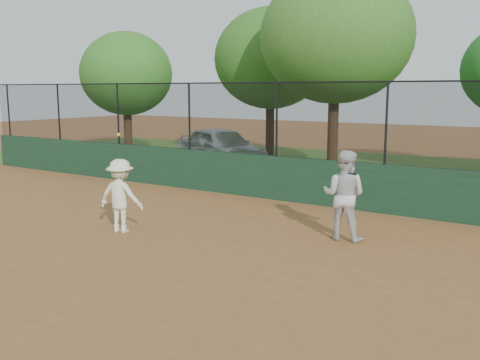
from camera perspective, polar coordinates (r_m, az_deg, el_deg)
The scene contains 10 objects.
ground at distance 9.82m, azimuth -11.12°, elevation -8.30°, with size 80.00×80.00×0.00m, color brown.
back_wall at distance 14.45m, azimuth 5.60°, elevation 0.05°, with size 26.00×0.20×1.20m, color #1C3E26.
grass_strip at distance 20.00m, azimuth 13.57°, elevation 0.76°, with size 36.00×12.00×0.01m, color #305219.
parked_car at distance 20.59m, azimuth -2.05°, elevation 3.49°, with size 1.87×4.66×1.59m, color #B3B8BD.
player_second at distance 10.89m, azimuth 11.03°, elevation -1.60°, with size 0.88×0.69×1.81m, color silver.
player_main at distance 11.53m, azimuth -12.59°, elevation -1.66°, with size 1.11×0.78×2.14m.
fence_assembly at distance 14.29m, azimuth 5.60°, elevation 6.54°, with size 26.00×0.06×2.00m.
tree_0 at distance 23.97m, azimuth -12.05°, elevation 11.00°, with size 4.14×3.76×5.45m.
tree_1 at distance 22.30m, azimuth 3.28°, elevation 12.79°, with size 4.73×4.30×6.29m.
tree_2 at distance 18.45m, azimuth 10.16°, elevation 14.83°, with size 5.11×4.64×6.93m.
Camera 1 is at (6.58, -6.64, 2.99)m, focal length 40.00 mm.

